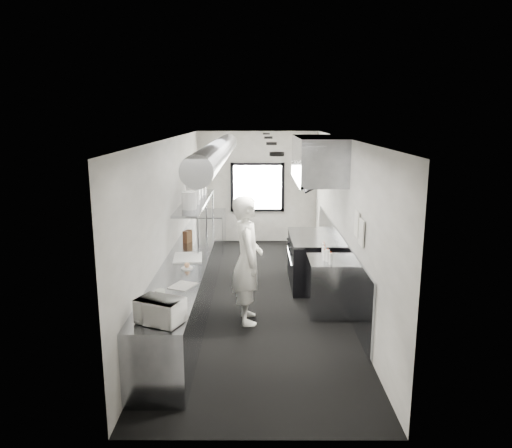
{
  "coord_description": "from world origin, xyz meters",
  "views": [
    {
      "loc": [
        -0.02,
        -8.33,
        3.18
      ],
      "look_at": [
        -0.03,
        -0.2,
        1.38
      ],
      "focal_mm": 34.48,
      "sensor_mm": 36.0,
      "label": 1
    }
  ],
  "objects_px": {
    "deli_tub_a": "(150,305)",
    "knife_block": "(188,236)",
    "squeeze_bottle_c": "(325,255)",
    "squeeze_bottle_e": "(324,249)",
    "microwave": "(160,311)",
    "small_plate": "(187,268)",
    "plate_stack_b": "(193,195)",
    "plate_stack_a": "(189,200)",
    "squeeze_bottle_d": "(324,252)",
    "exhaust_hood": "(318,159)",
    "cutting_board": "(188,257)",
    "bottle_station": "(328,286)",
    "squeeze_bottle_b": "(328,256)",
    "squeeze_bottle_a": "(331,259)",
    "deli_tub_b": "(160,293)",
    "range": "(312,260)",
    "pass_shelf": "(196,202)",
    "plate_stack_d": "(201,186)",
    "line_cook": "(247,260)",
    "prep_counter": "(189,282)",
    "far_work_table": "(210,231)",
    "plate_stack_c": "(197,189)"
  },
  "relations": [
    {
      "from": "pass_shelf",
      "to": "deli_tub_b",
      "type": "height_order",
      "value": "pass_shelf"
    },
    {
      "from": "range",
      "to": "squeeze_bottle_a",
      "type": "distance_m",
      "value": 1.74
    },
    {
      "from": "small_plate",
      "to": "squeeze_bottle_c",
      "type": "height_order",
      "value": "squeeze_bottle_c"
    },
    {
      "from": "exhaust_hood",
      "to": "line_cook",
      "type": "distance_m",
      "value": 2.57
    },
    {
      "from": "microwave",
      "to": "small_plate",
      "type": "distance_m",
      "value": 1.99
    },
    {
      "from": "plate_stack_a",
      "to": "squeeze_bottle_c",
      "type": "height_order",
      "value": "plate_stack_a"
    },
    {
      "from": "line_cook",
      "to": "plate_stack_a",
      "type": "bearing_deg",
      "value": 34.29
    },
    {
      "from": "exhaust_hood",
      "to": "squeeze_bottle_b",
      "type": "relative_size",
      "value": 11.36
    },
    {
      "from": "squeeze_bottle_c",
      "to": "squeeze_bottle_e",
      "type": "bearing_deg",
      "value": 84.46
    },
    {
      "from": "deli_tub_a",
      "to": "range",
      "type": "bearing_deg",
      "value": 56.03
    },
    {
      "from": "plate_stack_d",
      "to": "squeeze_bottle_a",
      "type": "relative_size",
      "value": 2.01
    },
    {
      "from": "cutting_board",
      "to": "squeeze_bottle_b",
      "type": "height_order",
      "value": "squeeze_bottle_b"
    },
    {
      "from": "plate_stack_a",
      "to": "squeeze_bottle_c",
      "type": "xyz_separation_m",
      "value": [
        2.27,
        -0.87,
        -0.74
      ]
    },
    {
      "from": "bottle_station",
      "to": "plate_stack_b",
      "type": "bearing_deg",
      "value": 150.41
    },
    {
      "from": "plate_stack_a",
      "to": "plate_stack_b",
      "type": "distance_m",
      "value": 0.5
    },
    {
      "from": "plate_stack_b",
      "to": "squeeze_bottle_d",
      "type": "bearing_deg",
      "value": -27.5
    },
    {
      "from": "deli_tub_b",
      "to": "plate_stack_d",
      "type": "relative_size",
      "value": 0.37
    },
    {
      "from": "plate_stack_c",
      "to": "squeeze_bottle_a",
      "type": "bearing_deg",
      "value": -44.48
    },
    {
      "from": "microwave",
      "to": "squeeze_bottle_b",
      "type": "xyz_separation_m",
      "value": [
        2.21,
        2.36,
        -0.04
      ]
    },
    {
      "from": "line_cook",
      "to": "squeeze_bottle_c",
      "type": "bearing_deg",
      "value": -82.58
    },
    {
      "from": "microwave",
      "to": "small_plate",
      "type": "bearing_deg",
      "value": 112.31
    },
    {
      "from": "range",
      "to": "plate_stack_d",
      "type": "xyz_separation_m",
      "value": [
        -2.22,
        1.05,
        1.28
      ]
    },
    {
      "from": "prep_counter",
      "to": "plate_stack_d",
      "type": "xyz_separation_m",
      "value": [
        -0.03,
        2.25,
        1.3
      ]
    },
    {
      "from": "deli_tub_b",
      "to": "cutting_board",
      "type": "relative_size",
      "value": 0.22
    },
    {
      "from": "far_work_table",
      "to": "plate_stack_b",
      "type": "xyz_separation_m",
      "value": [
        -0.04,
        -2.57,
        1.29
      ]
    },
    {
      "from": "bottle_station",
      "to": "plate_stack_b",
      "type": "height_order",
      "value": "plate_stack_b"
    },
    {
      "from": "far_work_table",
      "to": "line_cook",
      "type": "height_order",
      "value": "line_cook"
    },
    {
      "from": "plate_stack_c",
      "to": "squeeze_bottle_b",
      "type": "distance_m",
      "value": 3.25
    },
    {
      "from": "deli_tub_a",
      "to": "knife_block",
      "type": "bearing_deg",
      "value": 89.72
    },
    {
      "from": "small_plate",
      "to": "squeeze_bottle_e",
      "type": "bearing_deg",
      "value": 19.54
    },
    {
      "from": "exhaust_hood",
      "to": "cutting_board",
      "type": "relative_size",
      "value": 3.64
    },
    {
      "from": "exhaust_hood",
      "to": "squeeze_bottle_a",
      "type": "xyz_separation_m",
      "value": [
        0.04,
        -1.66,
        -1.4
      ]
    },
    {
      "from": "line_cook",
      "to": "plate_stack_d",
      "type": "xyz_separation_m",
      "value": [
        -1.02,
        2.81,
        0.75
      ]
    },
    {
      "from": "exhaust_hood",
      "to": "deli_tub_a",
      "type": "relative_size",
      "value": 17.36
    },
    {
      "from": "line_cook",
      "to": "squeeze_bottle_a",
      "type": "relative_size",
      "value": 11.15
    },
    {
      "from": "pass_shelf",
      "to": "squeeze_bottle_d",
      "type": "height_order",
      "value": "pass_shelf"
    },
    {
      "from": "exhaust_hood",
      "to": "squeeze_bottle_c",
      "type": "bearing_deg",
      "value": -90.98
    },
    {
      "from": "prep_counter",
      "to": "squeeze_bottle_e",
      "type": "bearing_deg",
      "value": 2.07
    },
    {
      "from": "plate_stack_b",
      "to": "cutting_board",
      "type": "bearing_deg",
      "value": -87.69
    },
    {
      "from": "knife_block",
      "to": "squeeze_bottle_b",
      "type": "relative_size",
      "value": 1.13
    },
    {
      "from": "deli_tub_a",
      "to": "plate_stack_b",
      "type": "relative_size",
      "value": 0.38
    },
    {
      "from": "plate_stack_a",
      "to": "plate_stack_b",
      "type": "height_order",
      "value": "plate_stack_b"
    },
    {
      "from": "squeeze_bottle_a",
      "to": "pass_shelf",
      "type": "bearing_deg",
      "value": 139.97
    },
    {
      "from": "deli_tub_b",
      "to": "squeeze_bottle_e",
      "type": "relative_size",
      "value": 0.66
    },
    {
      "from": "microwave",
      "to": "plate_stack_c",
      "type": "distance_m",
      "value": 4.57
    },
    {
      "from": "plate_stack_a",
      "to": "squeeze_bottle_d",
      "type": "distance_m",
      "value": 2.5
    },
    {
      "from": "prep_counter",
      "to": "squeeze_bottle_b",
      "type": "bearing_deg",
      "value": -7.87
    },
    {
      "from": "plate_stack_b",
      "to": "squeeze_bottle_c",
      "type": "height_order",
      "value": "plate_stack_b"
    },
    {
      "from": "bottle_station",
      "to": "deli_tub_a",
      "type": "relative_size",
      "value": 7.1
    },
    {
      "from": "cutting_board",
      "to": "plate_stack_a",
      "type": "height_order",
      "value": "plate_stack_a"
    }
  ]
}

